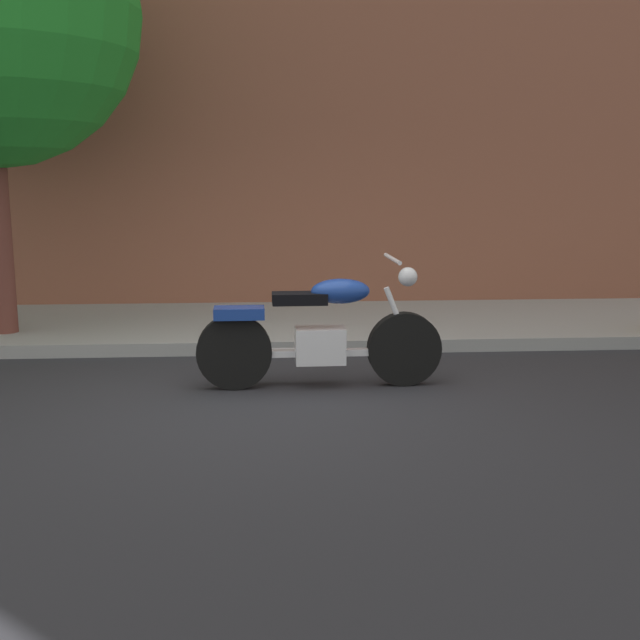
# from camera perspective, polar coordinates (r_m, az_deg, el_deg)

# --- Properties ---
(ground_plane) EXTENTS (60.00, 60.00, 0.00)m
(ground_plane) POSITION_cam_1_polar(r_m,az_deg,el_deg) (6.67, -4.02, -5.87)
(ground_plane) COLOR #28282D
(sidewalk) EXTENTS (18.31, 2.63, 0.14)m
(sidewalk) POSITION_cam_1_polar(r_m,az_deg,el_deg) (9.60, -3.99, -0.37)
(sidewalk) COLOR #949494
(sidewalk) RESTS_ON ground
(motorcycle) EXTENTS (2.18, 0.70, 1.16)m
(motorcycle) POSITION_cam_1_polar(r_m,az_deg,el_deg) (6.99, -0.02, -1.10)
(motorcycle) COLOR black
(motorcycle) RESTS_ON ground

